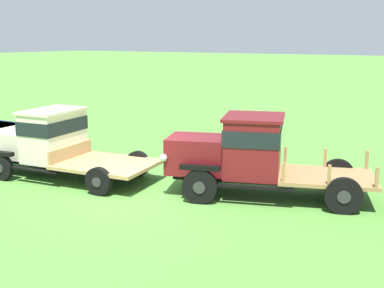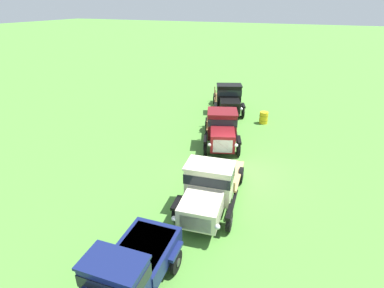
{
  "view_description": "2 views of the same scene",
  "coord_description": "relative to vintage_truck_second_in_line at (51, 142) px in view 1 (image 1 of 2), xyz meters",
  "views": [
    {
      "loc": [
        8.08,
        -9.81,
        4.21
      ],
      "look_at": [
        0.36,
        2.64,
        1.0
      ],
      "focal_mm": 45.0,
      "sensor_mm": 36.0,
      "label": 1
    },
    {
      "loc": [
        -13.09,
        -3.17,
        7.98
      ],
      "look_at": [
        0.36,
        2.64,
        1.0
      ],
      "focal_mm": 28.0,
      "sensor_mm": 36.0,
      "label": 2
    }
  ],
  "objects": [
    {
      "name": "vintage_truck_second_in_line",
      "position": [
        0.0,
        0.0,
        0.0
      ],
      "size": [
        5.83,
        2.86,
        2.1
      ],
      "color": "black",
      "rests_on": "ground"
    },
    {
      "name": "vintage_truck_midrow_center",
      "position": [
        6.0,
        1.41,
        0.13
      ],
      "size": [
        5.82,
        3.54,
        2.22
      ],
      "color": "black",
      "rests_on": "ground"
    },
    {
      "name": "ground_plane",
      "position": [
        3.36,
        -0.29,
        -1.08
      ],
      "size": [
        240.0,
        240.0,
        0.0
      ],
      "primitive_type": "plane",
      "color": "#518E38"
    }
  ]
}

